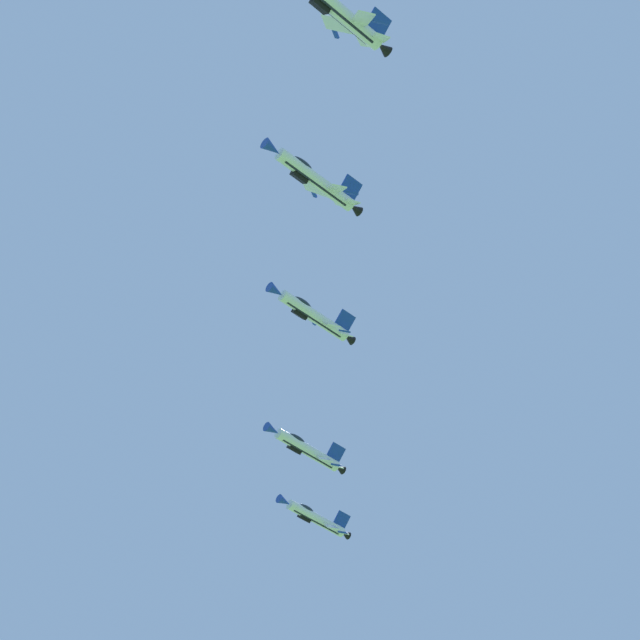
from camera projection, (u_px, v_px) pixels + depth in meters
fighter_jet_lead at (337, 9)px, 125.52m from camera, size 11.80×12.87×6.93m
fighter_jet_left_wing at (314, 179)px, 144.53m from camera, size 11.80×12.87×6.95m
fighter_jet_right_wing at (312, 315)px, 164.70m from camera, size 11.89×12.87×7.32m
fighter_jet_left_outer at (306, 449)px, 179.21m from camera, size 11.81×12.87×7.00m
fighter_jet_right_outer at (315, 518)px, 196.78m from camera, size 11.77×12.87×6.83m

